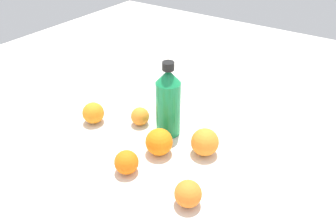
{
  "coord_description": "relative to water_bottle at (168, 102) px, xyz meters",
  "views": [
    {
      "loc": [
        0.72,
        0.45,
        0.65
      ],
      "look_at": [
        0.0,
        -0.04,
        0.08
      ],
      "focal_mm": 35.14,
      "sensor_mm": 36.0,
      "label": 1
    }
  ],
  "objects": [
    {
      "name": "ground_plane",
      "position": [
        -0.0,
        0.04,
        -0.12
      ],
      "size": [
        2.4,
        2.4,
        0.0
      ],
      "primitive_type": "plane",
      "color": "silver"
    },
    {
      "name": "water_bottle",
      "position": [
        0.0,
        0.0,
        0.0
      ],
      "size": [
        0.08,
        0.08,
        0.25
      ],
      "rotation": [
        0.0,
        0.0,
        5.13
      ],
      "color": "#198C4C",
      "rests_on": "ground_plane"
    },
    {
      "name": "orange_0",
      "position": [
        0.01,
        -0.11,
        -0.09
      ],
      "size": [
        0.06,
        0.06,
        0.06
      ],
      "primitive_type": "sphere",
      "color": "orange",
      "rests_on": "ground_plane"
    },
    {
      "name": "orange_1",
      "position": [
        0.22,
        0.21,
        -0.08
      ],
      "size": [
        0.07,
        0.07,
        0.07
      ],
      "primitive_type": "sphere",
      "color": "orange",
      "rests_on": "ground_plane"
    },
    {
      "name": "orange_2",
      "position": [
        0.09,
        -0.24,
        -0.08
      ],
      "size": [
        0.07,
        0.07,
        0.07
      ],
      "primitive_type": "sphere",
      "color": "orange",
      "rests_on": "ground_plane"
    },
    {
      "name": "orange_3",
      "position": [
        0.1,
        0.04,
        -0.08
      ],
      "size": [
        0.08,
        0.08,
        0.08
      ],
      "primitive_type": "sphere",
      "color": "orange",
      "rests_on": "ground_plane"
    },
    {
      "name": "orange_4",
      "position": [
        0.03,
        0.15,
        -0.07
      ],
      "size": [
        0.08,
        0.08,
        0.08
      ],
      "primitive_type": "sphere",
      "color": "orange",
      "rests_on": "ground_plane"
    },
    {
      "name": "orange_5",
      "position": [
        0.22,
        0.01,
        -0.08
      ],
      "size": [
        0.07,
        0.07,
        0.07
      ],
      "primitive_type": "sphere",
      "color": "orange",
      "rests_on": "ground_plane"
    }
  ]
}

